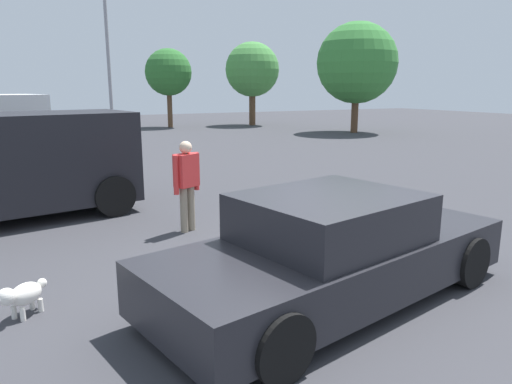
# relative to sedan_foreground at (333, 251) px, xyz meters

# --- Properties ---
(ground_plane) EXTENTS (80.00, 80.00, 0.00)m
(ground_plane) POSITION_rel_sedan_foreground_xyz_m (-0.09, 0.08, -0.59)
(ground_plane) COLOR #38383D
(sedan_foreground) EXTENTS (4.84, 2.65, 1.28)m
(sedan_foreground) POSITION_rel_sedan_foreground_xyz_m (0.00, 0.00, 0.00)
(sedan_foreground) COLOR #232328
(sedan_foreground) RESTS_ON ground_plane
(dog) EXTENTS (0.51, 0.46, 0.41)m
(dog) POSITION_rel_sedan_foreground_xyz_m (-3.27, 1.16, -0.33)
(dog) COLOR white
(dog) RESTS_ON ground_plane
(pedestrian) EXTENTS (0.53, 0.38, 1.57)m
(pedestrian) POSITION_rel_sedan_foreground_xyz_m (-0.61, 3.37, 0.34)
(pedestrian) COLOR gray
(pedestrian) RESTS_ON ground_plane
(light_post_near) EXTENTS (0.44, 0.44, 7.80)m
(light_post_near) POSITION_rel_sedan_foreground_xyz_m (0.68, 16.48, 4.56)
(light_post_near) COLOR gray
(light_post_near) RESTS_ON ground_plane
(tree_back_center) EXTENTS (4.37, 4.37, 5.96)m
(tree_back_center) POSITION_rel_sedan_foreground_xyz_m (13.94, 16.93, 3.18)
(tree_back_center) COLOR brown
(tree_back_center) RESTS_ON ground_plane
(tree_back_right) EXTENTS (2.88, 2.88, 4.84)m
(tree_back_right) POSITION_rel_sedan_foreground_xyz_m (5.88, 25.16, 2.79)
(tree_back_right) COLOR brown
(tree_back_right) RESTS_ON ground_plane
(tree_far_right) EXTENTS (3.53, 3.53, 5.39)m
(tree_far_right) POSITION_rel_sedan_foreground_xyz_m (11.30, 24.34, 3.02)
(tree_far_right) COLOR brown
(tree_far_right) RESTS_ON ground_plane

